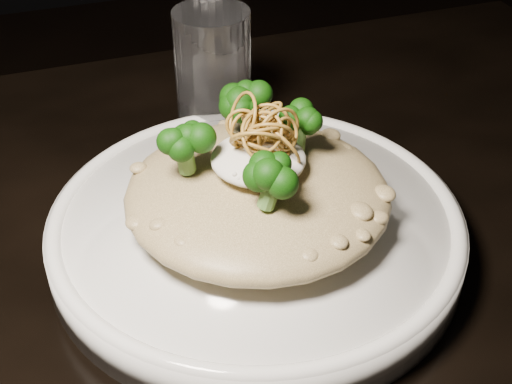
# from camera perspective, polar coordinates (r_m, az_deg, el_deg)

# --- Properties ---
(table) EXTENTS (1.10, 0.80, 0.75)m
(table) POSITION_cam_1_polar(r_m,az_deg,el_deg) (0.60, -4.52, -13.14)
(table) COLOR black
(table) RESTS_ON ground
(plate) EXTENTS (0.32, 0.32, 0.03)m
(plate) POSITION_cam_1_polar(r_m,az_deg,el_deg) (0.56, 0.00, -3.16)
(plate) COLOR white
(plate) RESTS_ON table
(risotto) EXTENTS (0.20, 0.20, 0.04)m
(risotto) POSITION_cam_1_polar(r_m,az_deg,el_deg) (0.53, 0.12, -0.11)
(risotto) COLOR brown
(risotto) RESTS_ON plate
(broccoli) EXTENTS (0.13, 0.13, 0.05)m
(broccoli) POSITION_cam_1_polar(r_m,az_deg,el_deg) (0.51, -0.17, 4.31)
(broccoli) COLOR black
(broccoli) RESTS_ON risotto
(cheese) EXTENTS (0.07, 0.07, 0.02)m
(cheese) POSITION_cam_1_polar(r_m,az_deg,el_deg) (0.52, 0.19, 2.67)
(cheese) COLOR silver
(cheese) RESTS_ON risotto
(shallots) EXTENTS (0.06, 0.06, 0.04)m
(shallots) POSITION_cam_1_polar(r_m,az_deg,el_deg) (0.50, 0.61, 5.87)
(shallots) COLOR brown
(shallots) RESTS_ON cheese
(drinking_glass) EXTENTS (0.08, 0.08, 0.13)m
(drinking_glass) POSITION_cam_1_polar(r_m,az_deg,el_deg) (0.68, -3.44, 9.33)
(drinking_glass) COLOR white
(drinking_glass) RESTS_ON table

